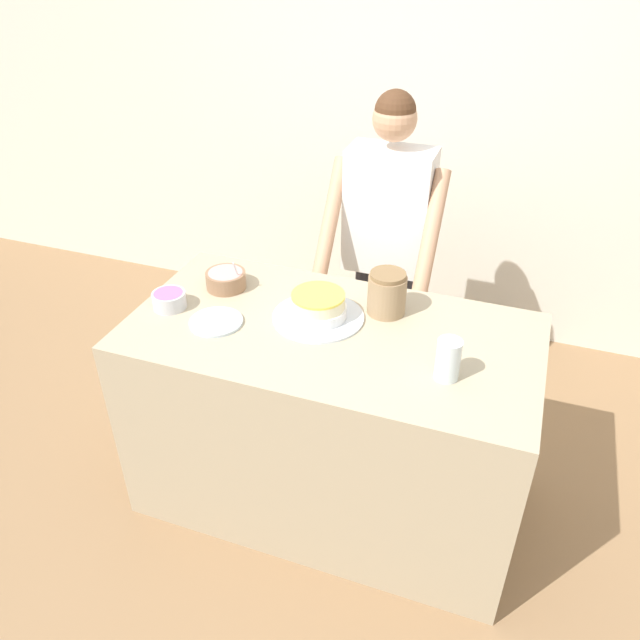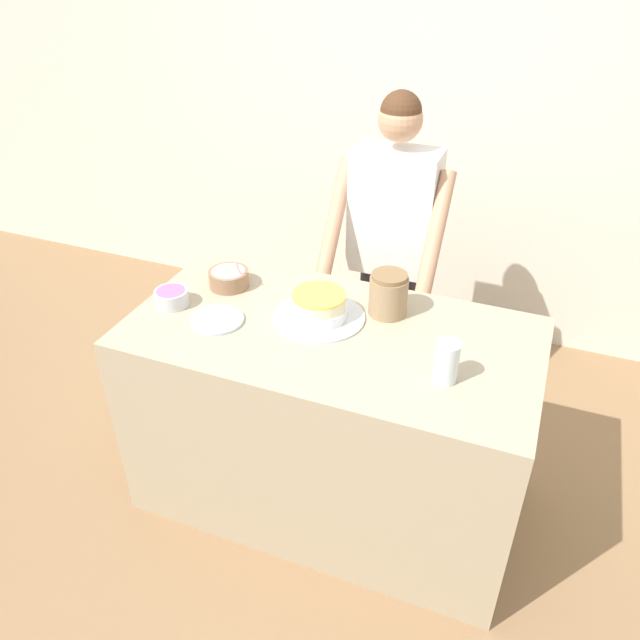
{
  "view_description": "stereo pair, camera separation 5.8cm",
  "coord_description": "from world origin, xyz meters",
  "px_view_note": "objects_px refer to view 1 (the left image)",
  "views": [
    {
      "loc": [
        0.62,
        -1.44,
        2.21
      ],
      "look_at": [
        -0.03,
        0.36,
        0.95
      ],
      "focal_mm": 35.0,
      "sensor_mm": 36.0,
      "label": 1
    },
    {
      "loc": [
        0.67,
        -1.42,
        2.21
      ],
      "look_at": [
        -0.03,
        0.36,
        0.95
      ],
      "focal_mm": 35.0,
      "sensor_mm": 36.0,
      "label": 2
    }
  ],
  "objects_px": {
    "frosting_bowl_pink": "(226,279)",
    "person_baker": "(387,231)",
    "drinking_glass": "(448,360)",
    "frosting_bowl_purple": "(169,299)",
    "cake": "(318,308)",
    "ceramic_plate": "(216,322)",
    "stoneware_jar": "(387,293)"
  },
  "relations": [
    {
      "from": "person_baker",
      "to": "cake",
      "type": "height_order",
      "value": "person_baker"
    },
    {
      "from": "cake",
      "to": "ceramic_plate",
      "type": "bearing_deg",
      "value": -154.91
    },
    {
      "from": "frosting_bowl_pink",
      "to": "drinking_glass",
      "type": "bearing_deg",
      "value": -16.53
    },
    {
      "from": "cake",
      "to": "ceramic_plate",
      "type": "xyz_separation_m",
      "value": [
        -0.36,
        -0.17,
        -0.04
      ]
    },
    {
      "from": "cake",
      "to": "frosting_bowl_purple",
      "type": "xyz_separation_m",
      "value": [
        -0.58,
        -0.12,
        -0.01
      ]
    },
    {
      "from": "frosting_bowl_purple",
      "to": "drinking_glass",
      "type": "relative_size",
      "value": 0.89
    },
    {
      "from": "person_baker",
      "to": "drinking_glass",
      "type": "distance_m",
      "value": 1.01
    },
    {
      "from": "frosting_bowl_pink",
      "to": "stoneware_jar",
      "type": "xyz_separation_m",
      "value": [
        0.68,
        0.04,
        0.05
      ]
    },
    {
      "from": "frosting_bowl_pink",
      "to": "person_baker",
      "type": "bearing_deg",
      "value": 49.38
    },
    {
      "from": "frosting_bowl_purple",
      "to": "frosting_bowl_pink",
      "type": "relative_size",
      "value": 0.8
    },
    {
      "from": "frosting_bowl_purple",
      "to": "frosting_bowl_pink",
      "type": "distance_m",
      "value": 0.26
    },
    {
      "from": "person_baker",
      "to": "drinking_glass",
      "type": "bearing_deg",
      "value": -63.75
    },
    {
      "from": "drinking_glass",
      "to": "cake",
      "type": "bearing_deg",
      "value": 159.57
    },
    {
      "from": "person_baker",
      "to": "ceramic_plate",
      "type": "xyz_separation_m",
      "value": [
        -0.44,
        -0.87,
        -0.06
      ]
    },
    {
      "from": "frosting_bowl_pink",
      "to": "stoneware_jar",
      "type": "relative_size",
      "value": 0.96
    },
    {
      "from": "frosting_bowl_pink",
      "to": "ceramic_plate",
      "type": "bearing_deg",
      "value": -71.55
    },
    {
      "from": "ceramic_plate",
      "to": "stoneware_jar",
      "type": "relative_size",
      "value": 1.18
    },
    {
      "from": "person_baker",
      "to": "frosting_bowl_pink",
      "type": "xyz_separation_m",
      "value": [
        -0.53,
        -0.62,
        -0.03
      ]
    },
    {
      "from": "frosting_bowl_pink",
      "to": "ceramic_plate",
      "type": "relative_size",
      "value": 0.81
    },
    {
      "from": "drinking_glass",
      "to": "ceramic_plate",
      "type": "height_order",
      "value": "drinking_glass"
    },
    {
      "from": "frosting_bowl_purple",
      "to": "drinking_glass",
      "type": "height_order",
      "value": "drinking_glass"
    },
    {
      "from": "drinking_glass",
      "to": "frosting_bowl_pink",
      "type": "bearing_deg",
      "value": 163.47
    },
    {
      "from": "drinking_glass",
      "to": "stoneware_jar",
      "type": "xyz_separation_m",
      "value": [
        -0.3,
        0.33,
        0.01
      ]
    },
    {
      "from": "frosting_bowl_purple",
      "to": "stoneware_jar",
      "type": "bearing_deg",
      "value": 17.53
    },
    {
      "from": "frosting_bowl_purple",
      "to": "frosting_bowl_pink",
      "type": "height_order",
      "value": "frosting_bowl_pink"
    },
    {
      "from": "ceramic_plate",
      "to": "stoneware_jar",
      "type": "xyz_separation_m",
      "value": [
        0.59,
        0.3,
        0.08
      ]
    },
    {
      "from": "frosting_bowl_purple",
      "to": "ceramic_plate",
      "type": "bearing_deg",
      "value": -10.43
    },
    {
      "from": "person_baker",
      "to": "frosting_bowl_purple",
      "type": "xyz_separation_m",
      "value": [
        -0.67,
        -0.83,
        -0.03
      ]
    },
    {
      "from": "cake",
      "to": "ceramic_plate",
      "type": "relative_size",
      "value": 1.74
    },
    {
      "from": "stoneware_jar",
      "to": "frosting_bowl_purple",
      "type": "bearing_deg",
      "value": -162.47
    },
    {
      "from": "drinking_glass",
      "to": "stoneware_jar",
      "type": "distance_m",
      "value": 0.44
    },
    {
      "from": "frosting_bowl_purple",
      "to": "ceramic_plate",
      "type": "distance_m",
      "value": 0.23
    }
  ]
}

